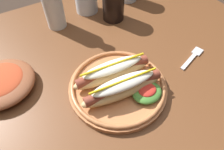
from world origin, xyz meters
TOP-DOWN VIEW (x-y plane):
  - dining_table at (0.00, 0.00)m, footprint 1.21×0.99m
  - hot_dog_plate at (-0.01, -0.06)m, footprint 0.27×0.27m
  - fork at (0.26, -0.08)m, footprint 0.12×0.05m
  - soda_cup at (0.16, 0.23)m, footprint 0.08×0.08m
  - glass_bottle at (-0.05, 0.30)m, footprint 0.07×0.07m
  - side_bowl at (-0.28, 0.11)m, footprint 0.18×0.18m

SIDE VIEW (x-z plane):
  - dining_table at x=0.00m, z-range 0.27..1.01m
  - fork at x=0.26m, z-range 0.74..0.74m
  - side_bowl at x=-0.28m, z-range 0.74..0.79m
  - hot_dog_plate at x=-0.01m, z-range 0.73..0.80m
  - soda_cup at x=0.16m, z-range 0.74..0.87m
  - glass_bottle at x=-0.05m, z-range 0.71..0.96m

